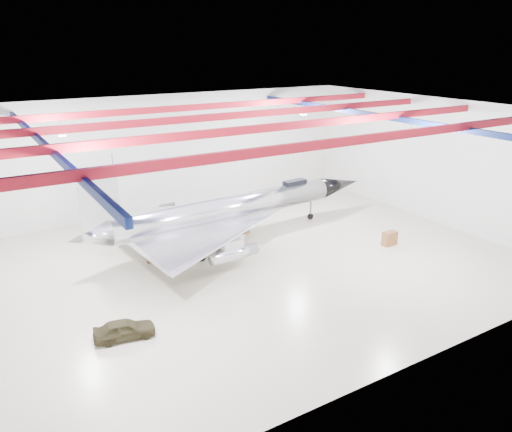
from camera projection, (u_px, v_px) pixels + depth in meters
floor at (238, 265)px, 36.48m from camera, size 40.00×40.00×0.00m
wall_back at (159, 154)px, 46.79m from camera, size 40.00×0.00×40.00m
wall_right at (432, 160)px, 44.50m from camera, size 0.00×30.00×30.00m
ceiling at (236, 113)px, 32.88m from camera, size 40.00×40.00×0.00m
ceiling_structure at (236, 124)px, 33.10m from camera, size 39.50×29.50×1.08m
jet_aircraft at (228, 212)px, 40.39m from camera, size 27.58×16.70×7.52m
jeep at (124, 329)px, 27.27m from camera, size 3.50×1.91×1.13m
desk at (390, 238)px, 39.96m from camera, size 1.26×0.66×1.13m
crate_ply at (150, 261)px, 36.87m from camera, size 0.51×0.44×0.31m
toolbox_red at (140, 241)px, 40.49m from camera, size 0.58×0.51×0.34m
engine_drum at (219, 252)px, 38.37m from camera, size 0.48×0.48×0.40m
parts_bin at (246, 230)px, 42.73m from camera, size 0.70×0.59×0.45m
crate_small at (140, 241)px, 40.61m from camera, size 0.52×0.47×0.30m
oil_barrel at (174, 254)px, 38.05m from camera, size 0.56×0.50×0.33m
spares_box at (194, 226)px, 43.72m from camera, size 0.60×0.60×0.41m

